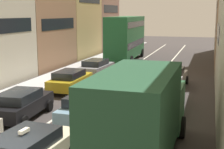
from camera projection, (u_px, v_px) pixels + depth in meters
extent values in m
cube|color=#B8B8B8|center=(68.00, 72.00, 30.65)|extent=(2.60, 64.00, 0.14)
cube|color=silver|center=(120.00, 75.00, 29.24)|extent=(0.16, 60.00, 0.01)
cube|color=silver|center=(158.00, 77.00, 28.26)|extent=(0.16, 60.00, 0.01)
cube|color=black|center=(6.00, 26.00, 23.94)|extent=(0.02, 7.04, 1.10)
cube|color=#9E7556|center=(28.00, 28.00, 33.32)|extent=(7.00, 8.70, 8.01)
cube|color=black|center=(59.00, 24.00, 32.24)|extent=(0.02, 7.04, 1.10)
cube|color=tan|center=(64.00, 4.00, 41.12)|extent=(7.00, 8.70, 13.08)
cube|color=#936B5B|center=(89.00, 13.00, 49.59)|extent=(7.00, 8.70, 10.99)
cube|color=black|center=(111.00, 9.00, 48.48)|extent=(0.02, 7.04, 1.10)
cube|color=black|center=(217.00, 5.00, 43.12)|extent=(0.02, 8.80, 1.10)
cube|color=black|center=(218.00, 32.00, 22.86)|extent=(0.02, 8.80, 1.10)
cube|color=#1E5933|center=(155.00, 105.00, 14.65)|extent=(2.41, 2.41, 1.90)
cube|color=black|center=(160.00, 91.00, 15.71)|extent=(2.02, 0.04, 0.70)
cube|color=#234C33|center=(136.00, 113.00, 10.98)|extent=(2.43, 5.45, 2.80)
cube|color=white|center=(102.00, 102.00, 11.28)|extent=(0.05, 4.48, 0.90)
cylinder|color=black|center=(129.00, 122.00, 15.25)|extent=(0.30, 0.96, 0.96)
cylinder|color=black|center=(182.00, 127.00, 14.55)|extent=(0.30, 0.96, 0.96)
cube|color=#1E2328|center=(25.00, 141.00, 11.01)|extent=(1.74, 2.51, 0.52)
cube|color=#F2EACC|center=(24.00, 131.00, 10.94)|extent=(0.19, 0.45, 0.12)
cylinder|color=black|center=(31.00, 145.00, 13.02)|extent=(0.26, 0.65, 0.64)
cube|color=#759EB7|center=(88.00, 109.00, 16.65)|extent=(1.82, 4.31, 0.70)
cube|color=#1E2328|center=(86.00, 99.00, 16.36)|extent=(1.60, 2.42, 0.52)
cylinder|color=black|center=(82.00, 106.00, 18.35)|extent=(0.22, 0.64, 0.64)
cylinder|color=black|center=(113.00, 109.00, 17.82)|extent=(0.22, 0.64, 0.64)
cylinder|color=black|center=(59.00, 123.00, 15.61)|extent=(0.22, 0.64, 0.64)
cylinder|color=black|center=(95.00, 127.00, 15.08)|extent=(0.22, 0.64, 0.64)
cube|color=black|center=(21.00, 106.00, 17.22)|extent=(2.07, 4.41, 0.70)
cube|color=#1E2328|center=(19.00, 96.00, 16.92)|extent=(1.73, 2.50, 0.52)
cylinder|color=black|center=(20.00, 104.00, 18.89)|extent=(0.26, 0.65, 0.64)
cylinder|color=black|center=(49.00, 106.00, 18.47)|extent=(0.26, 0.65, 0.64)
cylinder|color=black|center=(24.00, 122.00, 15.68)|extent=(0.26, 0.65, 0.64)
cube|color=#194C8C|center=(117.00, 86.00, 21.80)|extent=(1.99, 4.38, 0.70)
cube|color=#1E2328|center=(116.00, 79.00, 21.51)|extent=(1.69, 2.48, 0.52)
cylinder|color=black|center=(111.00, 86.00, 23.52)|extent=(0.25, 0.65, 0.64)
cylinder|color=black|center=(136.00, 88.00, 22.92)|extent=(0.25, 0.65, 0.64)
cylinder|color=black|center=(96.00, 95.00, 20.82)|extent=(0.25, 0.65, 0.64)
cylinder|color=black|center=(123.00, 98.00, 20.21)|extent=(0.25, 0.65, 0.64)
cube|color=#B29319|center=(70.00, 82.00, 23.26)|extent=(1.81, 4.31, 0.70)
cube|color=#1E2328|center=(69.00, 74.00, 22.97)|extent=(1.59, 2.41, 0.52)
cylinder|color=black|center=(67.00, 82.00, 24.96)|extent=(0.22, 0.64, 0.64)
cylinder|color=black|center=(90.00, 83.00, 24.44)|extent=(0.22, 0.64, 0.64)
cylinder|color=black|center=(49.00, 90.00, 22.21)|extent=(0.22, 0.64, 0.64)
cylinder|color=black|center=(74.00, 92.00, 21.69)|extent=(0.22, 0.64, 0.64)
cube|color=#A51E1E|center=(137.00, 70.00, 27.83)|extent=(1.84, 4.32, 0.70)
cube|color=#1E2328|center=(136.00, 64.00, 27.54)|extent=(1.61, 2.42, 0.52)
cylinder|color=black|center=(131.00, 71.00, 29.54)|extent=(0.23, 0.64, 0.64)
cylinder|color=black|center=(151.00, 72.00, 29.00)|extent=(0.23, 0.64, 0.64)
cylinder|color=black|center=(122.00, 77.00, 26.80)|extent=(0.23, 0.64, 0.64)
cylinder|color=black|center=(144.00, 78.00, 26.26)|extent=(0.23, 0.64, 0.64)
cube|color=gray|center=(96.00, 69.00, 28.62)|extent=(2.05, 4.40, 0.70)
cube|color=#1E2328|center=(96.00, 63.00, 28.33)|extent=(1.72, 2.50, 0.52)
cylinder|color=black|center=(94.00, 69.00, 30.34)|extent=(0.26, 0.65, 0.64)
cylinder|color=black|center=(112.00, 71.00, 29.72)|extent=(0.26, 0.65, 0.64)
cylinder|color=black|center=(80.00, 75.00, 27.65)|extent=(0.26, 0.65, 0.64)
cylinder|color=black|center=(100.00, 76.00, 27.02)|extent=(0.26, 0.65, 0.64)
cube|color=#19592D|center=(165.00, 97.00, 19.04)|extent=(1.96, 4.36, 0.70)
cube|color=#1E2328|center=(165.00, 88.00, 18.75)|extent=(1.67, 2.47, 0.52)
cylinder|color=black|center=(152.00, 96.00, 20.73)|extent=(0.24, 0.65, 0.64)
cylinder|color=black|center=(182.00, 98.00, 20.27)|extent=(0.24, 0.65, 0.64)
cylinder|color=black|center=(145.00, 108.00, 17.95)|extent=(0.24, 0.65, 0.64)
cylinder|color=black|center=(179.00, 111.00, 17.49)|extent=(0.24, 0.65, 0.64)
cube|color=silver|center=(172.00, 78.00, 24.39)|extent=(2.01, 4.38, 0.70)
cube|color=#1E2328|center=(172.00, 71.00, 24.11)|extent=(1.70, 2.48, 0.52)
cylinder|color=black|center=(163.00, 79.00, 26.12)|extent=(0.25, 0.65, 0.64)
cylinder|color=black|center=(187.00, 80.00, 25.51)|extent=(0.25, 0.65, 0.64)
cylinder|color=black|center=(155.00, 86.00, 23.41)|extent=(0.25, 0.65, 0.64)
cylinder|color=black|center=(181.00, 88.00, 22.80)|extent=(0.25, 0.65, 0.64)
cube|color=#1E6033|center=(126.00, 46.00, 37.91)|extent=(2.87, 10.58, 2.40)
cube|color=black|center=(126.00, 43.00, 37.84)|extent=(2.88, 9.95, 0.70)
cube|color=#1E6033|center=(126.00, 26.00, 37.48)|extent=(2.87, 10.58, 2.16)
cube|color=black|center=(126.00, 24.00, 37.44)|extent=(2.88, 9.95, 0.64)
cylinder|color=black|center=(123.00, 52.00, 42.03)|extent=(0.34, 1.01, 1.00)
cylinder|color=black|center=(142.00, 53.00, 41.40)|extent=(0.34, 1.01, 1.00)
cylinder|color=black|center=(108.00, 60.00, 35.45)|extent=(0.34, 1.01, 1.00)
cylinder|color=black|center=(131.00, 60.00, 34.82)|extent=(0.34, 1.01, 1.00)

